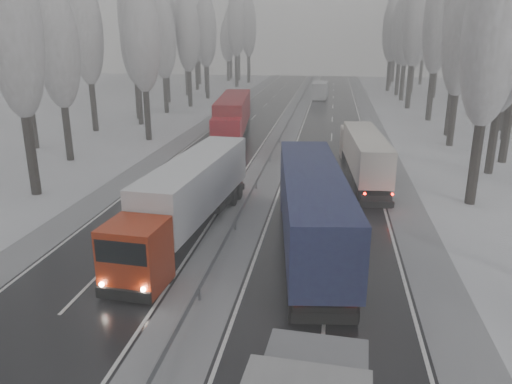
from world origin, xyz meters
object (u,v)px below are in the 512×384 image
(truck_blue_box, at_px, (311,202))
(box_truck_distant, at_px, (320,90))
(truck_red_white, at_px, (190,193))
(truck_red_red, at_px, (233,116))
(truck_cream_box, at_px, (364,152))

(truck_blue_box, height_order, box_truck_distant, truck_blue_box)
(truck_blue_box, relative_size, truck_red_white, 1.10)
(truck_blue_box, bearing_deg, truck_red_white, 162.84)
(box_truck_distant, height_order, truck_red_red, truck_red_red)
(truck_blue_box, relative_size, truck_cream_box, 1.22)
(box_truck_distant, distance_m, truck_red_white, 62.57)
(truck_cream_box, height_order, truck_red_red, truck_red_red)
(truck_cream_box, relative_size, truck_red_red, 0.82)
(box_truck_distant, relative_size, truck_red_white, 0.49)
(truck_cream_box, bearing_deg, box_truck_distant, 91.09)
(truck_red_white, xyz_separation_m, truck_red_red, (-2.67, 25.59, 0.25))
(box_truck_distant, distance_m, truck_red_red, 37.64)
(truck_cream_box, relative_size, box_truck_distant, 1.85)
(truck_cream_box, bearing_deg, truck_red_red, 130.66)
(truck_cream_box, bearing_deg, truck_blue_box, -107.98)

